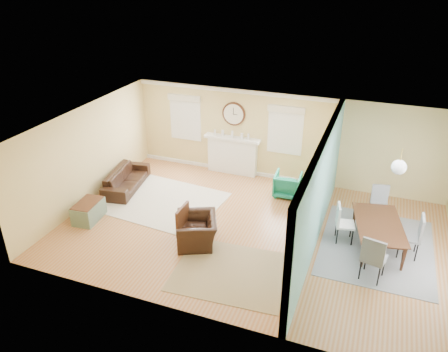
{
  "coord_description": "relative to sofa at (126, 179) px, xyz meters",
  "views": [
    {
      "loc": [
        2.51,
        -8.49,
        5.88
      ],
      "look_at": [
        -0.8,
        0.3,
        1.2
      ],
      "focal_mm": 35.0,
      "sensor_mm": 36.0,
      "label": 1
    }
  ],
  "objects": [
    {
      "name": "rug_jute",
      "position": [
        4.07,
        -2.49,
        -0.27
      ],
      "size": [
        2.47,
        2.07,
        0.01
      ],
      "primitive_type": "cube",
      "rotation": [
        0.0,
        0.0,
        0.06
      ],
      "color": "#967D5A",
      "rests_on": "floor"
    },
    {
      "name": "dining_chair_e",
      "position": [
        7.47,
        -0.57,
        0.32
      ],
      "size": [
        0.45,
        0.45,
        1.02
      ],
      "color": "gray",
      "rests_on": "floor"
    },
    {
      "name": "fireplace",
      "position": [
        2.48,
        2.01,
        0.32
      ],
      "size": [
        1.7,
        0.3,
        1.17
      ],
      "color": "white",
      "rests_on": "ground"
    },
    {
      "name": "eames_chair",
      "position": [
        2.97,
        -1.76,
        0.05
      ],
      "size": [
        1.23,
        1.29,
        0.66
      ],
      "primitive_type": "imported",
      "rotation": [
        0.0,
        0.0,
        -1.14
      ],
      "color": "black",
      "rests_on": "floor"
    },
    {
      "name": "trunk",
      "position": [
        0.03,
        -1.8,
        -0.04
      ],
      "size": [
        0.6,
        0.89,
        0.49
      ],
      "color": "slate",
      "rests_on": "floor"
    },
    {
      "name": "wall_clock",
      "position": [
        2.48,
        2.1,
        1.57
      ],
      "size": [
        0.7,
        0.07,
        0.7
      ],
      "color": "#4F2B17",
      "rests_on": "wall_back"
    },
    {
      "name": "dining_chair_s",
      "position": [
        6.8,
        -1.64,
        0.33
      ],
      "size": [
        0.55,
        0.55,
        1.04
      ],
      "color": "gray",
      "rests_on": "floor"
    },
    {
      "name": "wall_back",
      "position": [
        3.98,
        2.13,
        1.02
      ],
      "size": [
        9.0,
        0.02,
        2.6
      ],
      "primitive_type": "cube",
      "color": "#D1B873",
      "rests_on": "ground"
    },
    {
      "name": "rug_grey",
      "position": [
        6.86,
        -0.48,
        -0.27
      ],
      "size": [
        2.43,
        3.04,
        0.01
      ],
      "primitive_type": "cube",
      "color": "gray",
      "rests_on": "floor"
    },
    {
      "name": "garden_stool",
      "position": [
        5.14,
        -0.77,
        -0.05
      ],
      "size": [
        0.31,
        0.31,
        0.46
      ],
      "primitive_type": "cylinder",
      "color": "white",
      "rests_on": "floor"
    },
    {
      "name": "dining_chair_w",
      "position": [
        6.11,
        -0.5,
        0.27
      ],
      "size": [
        0.49,
        0.49,
        0.94
      ],
      "color": "white",
      "rests_on": "floor"
    },
    {
      "name": "dining_chair_n",
      "position": [
        6.8,
        0.66,
        0.27
      ],
      "size": [
        0.49,
        0.49,
        0.94
      ],
      "color": "gray",
      "rests_on": "floor"
    },
    {
      "name": "wall_front",
      "position": [
        3.98,
        -3.87,
        1.02
      ],
      "size": [
        9.0,
        0.02,
        2.6
      ],
      "primitive_type": "cube",
      "color": "#D1B873",
      "rests_on": "ground"
    },
    {
      "name": "pendant",
      "position": [
        6.98,
        -0.87,
        1.92
      ],
      "size": [
        0.3,
        0.3,
        0.55
      ],
      "color": "gold",
      "rests_on": "ceiling"
    },
    {
      "name": "ceiling",
      "position": [
        3.98,
        -0.87,
        2.32
      ],
      "size": [
        9.0,
        6.0,
        0.02
      ],
      "primitive_type": "cube",
      "color": "white",
      "rests_on": "wall_back"
    },
    {
      "name": "window_left",
      "position": [
        0.93,
        2.08,
        1.38
      ],
      "size": [
        1.05,
        0.13,
        1.42
      ],
      "color": "white",
      "rests_on": "wall_back"
    },
    {
      "name": "credenza",
      "position": [
        5.19,
        0.19,
        0.12
      ],
      "size": [
        0.51,
        1.49,
        0.8
      ],
      "color": "olive",
      "rests_on": "floor"
    },
    {
      "name": "green_chair",
      "position": [
        4.39,
        1.19,
        0.05
      ],
      "size": [
        0.74,
        0.76,
        0.66
      ],
      "primitive_type": "imported",
      "rotation": [
        0.0,
        0.0,
        3.19
      ],
      "color": "#1D715E",
      "rests_on": "floor"
    },
    {
      "name": "partition",
      "position": [
        5.49,
        -0.59,
        1.08
      ],
      "size": [
        0.17,
        6.0,
        2.6
      ],
      "color": "#D1B873",
      "rests_on": "ground"
    },
    {
      "name": "potted_plant",
      "position": [
        5.14,
        -0.77,
        0.39
      ],
      "size": [
        0.45,
        0.42,
        0.42
      ],
      "primitive_type": "imported",
      "rotation": [
        0.0,
        0.0,
        3.41
      ],
      "color": "#337F33",
      "rests_on": "garden_stool"
    },
    {
      "name": "dining_table",
      "position": [
        6.86,
        -0.48,
        0.03
      ],
      "size": [
        1.33,
        1.94,
        0.63
      ],
      "primitive_type": "imported",
      "rotation": [
        0.0,
        0.0,
        1.77
      ],
      "color": "#4F2B17",
      "rests_on": "floor"
    },
    {
      "name": "floor",
      "position": [
        3.98,
        -0.87,
        -0.28
      ],
      "size": [
        9.0,
        9.0,
        0.0
      ],
      "primitive_type": "plane",
      "color": "#AA602E",
      "rests_on": "ground"
    },
    {
      "name": "rug_cream",
      "position": [
        1.43,
        -0.37,
        -0.27
      ],
      "size": [
        3.02,
        2.69,
        0.01
      ],
      "primitive_type": "cube",
      "rotation": [
        0.0,
        0.0,
        -0.09
      ],
      "color": "beige",
      "rests_on": "floor"
    },
    {
      "name": "tv",
      "position": [
        5.18,
        0.19,
        0.81
      ],
      "size": [
        0.14,
        1.01,
        0.58
      ],
      "primitive_type": "imported",
      "rotation": [
        0.0,
        0.0,
        1.58
      ],
      "color": "black",
      "rests_on": "credenza"
    },
    {
      "name": "sofa",
      "position": [
        0.0,
        0.0,
        0.0
      ],
      "size": [
        1.05,
        2.01,
        0.56
      ],
      "primitive_type": "imported",
      "rotation": [
        0.0,
        0.0,
        1.74
      ],
      "color": "black",
      "rests_on": "floor"
    },
    {
      "name": "window_right",
      "position": [
        4.03,
        2.08,
        1.38
      ],
      "size": [
        1.05,
        0.13,
        1.42
      ],
      "color": "white",
      "rests_on": "wall_back"
    },
    {
      "name": "wall_left",
      "position": [
        -0.52,
        -0.87,
        1.02
      ],
      "size": [
        0.02,
        6.0,
        2.6
      ],
      "primitive_type": "cube",
      "color": "#D1B873",
      "rests_on": "ground"
    }
  ]
}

